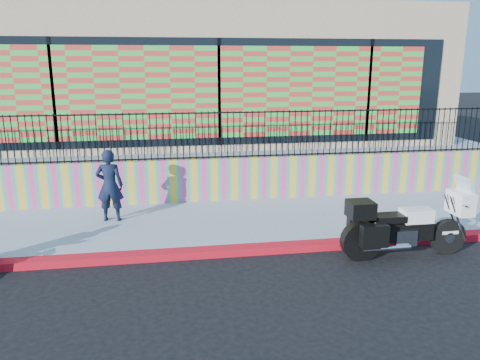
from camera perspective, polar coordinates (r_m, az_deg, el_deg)
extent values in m
plane|color=black|center=(9.26, 0.60, -8.94)|extent=(90.00, 90.00, 0.00)
cube|color=red|center=(9.23, 0.61, -8.52)|extent=(16.00, 0.30, 0.15)
cube|color=gray|center=(10.75, -0.87, -5.16)|extent=(16.00, 3.00, 0.15)
cube|color=#EE3E90|center=(12.09, -1.97, 0.12)|extent=(16.00, 0.20, 1.10)
cube|color=gray|center=(17.07, -4.10, 3.98)|extent=(16.00, 10.00, 1.25)
cube|color=tan|center=(16.61, -4.20, 12.81)|extent=(14.00, 8.00, 4.00)
cube|color=black|center=(12.63, -2.56, 10.60)|extent=(12.60, 0.04, 2.80)
cube|color=red|center=(12.60, -2.54, 10.59)|extent=(11.48, 0.02, 2.40)
cylinder|color=black|center=(10.00, 23.98, -6.31)|extent=(0.69, 0.15, 0.69)
cylinder|color=black|center=(9.17, 14.53, -7.31)|extent=(0.69, 0.15, 0.69)
cube|color=black|center=(9.49, 19.55, -5.81)|extent=(0.99, 0.29, 0.36)
cube|color=silver|center=(9.51, 19.22, -6.43)|extent=(0.42, 0.36, 0.31)
cube|color=white|center=(9.49, 20.70, -4.05)|extent=(0.58, 0.33, 0.25)
cube|color=black|center=(9.24, 17.69, -4.41)|extent=(0.58, 0.36, 0.13)
cube|color=white|center=(9.90, 25.29, -2.51)|extent=(0.31, 0.54, 0.44)
cube|color=silver|center=(9.84, 25.69, -0.62)|extent=(0.19, 0.48, 0.35)
cube|color=black|center=(8.94, 14.48, -3.47)|extent=(0.46, 0.44, 0.31)
cube|color=black|center=(8.87, 16.05, -6.58)|extent=(0.50, 0.19, 0.42)
cube|color=black|center=(9.41, 14.45, -5.27)|extent=(0.50, 0.19, 0.42)
cube|color=white|center=(9.96, 24.04, -5.75)|extent=(0.33, 0.17, 0.06)
imported|color=black|center=(10.81, -15.60, -0.64)|extent=(0.63, 0.45, 1.63)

